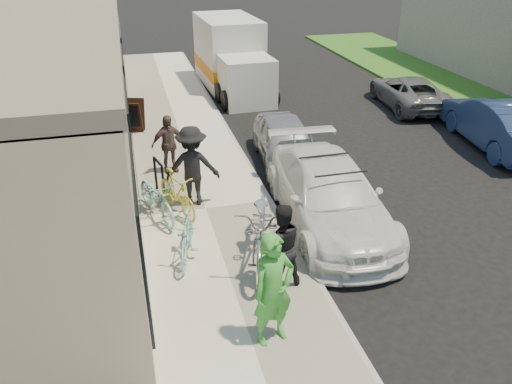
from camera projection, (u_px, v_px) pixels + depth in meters
ground at (337, 278)px, 9.41m from camera, size 120.00×120.00×0.00m
sidewalk at (206, 211)px, 11.50m from camera, size 3.00×34.00×0.15m
curb at (271, 203)px, 11.85m from camera, size 0.12×34.00×0.13m
storefront at (61, 78)px, 14.12m from camera, size 3.60×20.00×4.22m
bike_rack at (159, 174)px, 11.86m from camera, size 0.20×0.61×0.88m
sandwich_board at (133, 116)px, 15.68m from camera, size 0.76×0.77×0.99m
sedan_white at (329, 194)px, 10.85m from camera, size 2.35×5.07×1.47m
sedan_silver at (286, 142)px, 13.81m from camera, size 1.87×3.85×1.26m
moving_truck at (232, 59)px, 20.17m from camera, size 2.34×5.73×2.77m
far_car_blue at (497, 123)px, 14.85m from camera, size 2.23×4.70×1.49m
far_car_gray at (408, 92)px, 18.37m from camera, size 2.33×4.26×1.13m
tandem_bike at (262, 228)px, 9.40m from camera, size 1.62×2.77×1.38m
woman_rider at (273, 290)px, 7.37m from camera, size 0.79×0.63×1.89m
man_standing at (281, 246)px, 8.66m from camera, size 0.81×0.65×1.59m
cruiser_bike_a at (187, 237)px, 9.53m from camera, size 0.80×1.60×0.92m
cruiser_bike_b at (157, 197)px, 10.92m from camera, size 1.17×1.94×0.96m
cruiser_bike_c at (177, 193)px, 11.05m from camera, size 1.02×1.73×1.00m
bystander_a at (192, 166)px, 11.27m from camera, size 1.32×0.89×1.88m
bystander_b at (168, 144)px, 12.87m from camera, size 0.98×0.64×1.56m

